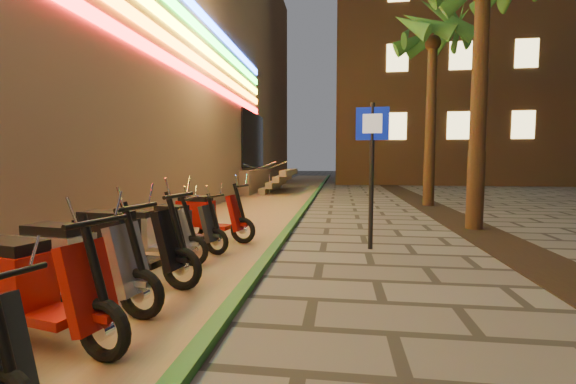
# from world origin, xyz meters

# --- Properties ---
(ground) EXTENTS (120.00, 120.00, 0.00)m
(ground) POSITION_xyz_m (0.00, 0.00, 0.00)
(ground) COLOR #474442
(ground) RESTS_ON ground
(parking_strip) EXTENTS (3.40, 60.00, 0.01)m
(parking_strip) POSITION_xyz_m (-2.60, 10.00, 0.01)
(parking_strip) COLOR #8C7251
(parking_strip) RESTS_ON ground
(green_curb) EXTENTS (0.18, 60.00, 0.10)m
(green_curb) POSITION_xyz_m (-0.90, 10.00, 0.05)
(green_curb) COLOR #235E24
(green_curb) RESTS_ON ground
(planting_strip) EXTENTS (1.20, 40.00, 0.02)m
(planting_strip) POSITION_xyz_m (3.60, 5.00, 0.01)
(planting_strip) COLOR black
(planting_strip) RESTS_ON ground
(apartment_block) EXTENTS (18.00, 16.06, 25.00)m
(apartment_block) POSITION_xyz_m (9.00, 32.00, 12.50)
(apartment_block) COLOR brown
(apartment_block) RESTS_ON ground
(palm_d) EXTENTS (2.97, 3.02, 7.16)m
(palm_d) POSITION_xyz_m (3.60, 12.00, 5.94)
(palm_d) COLOR #472D19
(palm_d) RESTS_ON ground
(pedestrian_sign) EXTENTS (0.61, 0.11, 2.77)m
(pedestrian_sign) POSITION_xyz_m (0.90, 4.50, 1.80)
(pedestrian_sign) COLOR black
(pedestrian_sign) RESTS_ON ground
(scooter_5) EXTENTS (1.78, 0.83, 1.25)m
(scooter_5) POSITION_xyz_m (-2.46, 0.15, 0.54)
(scooter_5) COLOR black
(scooter_5) RESTS_ON ground
(scooter_6) EXTENTS (1.80, 0.76, 1.27)m
(scooter_6) POSITION_xyz_m (-2.61, 0.95, 0.55)
(scooter_6) COLOR black
(scooter_6) RESTS_ON ground
(scooter_7) EXTENTS (1.86, 0.76, 1.30)m
(scooter_7) POSITION_xyz_m (-2.59, 1.89, 0.57)
(scooter_7) COLOR black
(scooter_7) RESTS_ON ground
(scooter_8) EXTENTS (1.62, 0.57, 1.15)m
(scooter_8) POSITION_xyz_m (-2.78, 2.87, 0.50)
(scooter_8) COLOR black
(scooter_8) RESTS_ON ground
(scooter_9) EXTENTS (1.57, 0.79, 1.11)m
(scooter_9) POSITION_xyz_m (-2.60, 3.84, 0.48)
(scooter_9) COLOR black
(scooter_9) RESTS_ON ground
(scooter_10) EXTENTS (1.76, 0.78, 1.24)m
(scooter_10) POSITION_xyz_m (-2.46, 4.79, 0.54)
(scooter_10) COLOR black
(scooter_10) RESTS_ON ground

